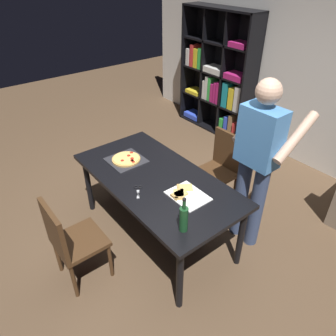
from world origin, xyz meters
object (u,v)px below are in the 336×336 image
person_serving_pizza (258,158)px  chair_near_camera (69,239)px  wine_bottle (184,218)px  bookshelf (219,78)px  dining_table (156,183)px  chair_far_side (221,165)px  pepperoni_pizza_on_tray (126,159)px  kitchen_scissors (138,189)px

person_serving_pizza → chair_near_camera: bearing=-110.3°
chair_near_camera → wine_bottle: wine_bottle is taller
wine_bottle → person_serving_pizza: bearing=95.2°
person_serving_pizza → wine_bottle: bearing=-84.8°
bookshelf → dining_table: bearing=-58.5°
chair_far_side → chair_near_camera: bearing=-90.0°
chair_near_camera → pepperoni_pizza_on_tray: 1.02m
dining_table → person_serving_pizza: bearing=49.5°
chair_near_camera → person_serving_pizza: size_ratio=0.51×
pepperoni_pizza_on_tray → dining_table: bearing=8.1°
person_serving_pizza → kitchen_scissors: person_serving_pizza is taller
person_serving_pizza → bookshelf: bearing=141.4°
dining_table → wine_bottle: (0.71, -0.26, 0.19)m
dining_table → chair_near_camera: bearing=-90.0°
bookshelf → kitchen_scissors: bearing=-60.1°
chair_far_side → person_serving_pizza: 0.82m
dining_table → bookshelf: bearing=121.5°
dining_table → wine_bottle: size_ratio=5.69×
dining_table → pepperoni_pizza_on_tray: size_ratio=4.99×
bookshelf → wine_bottle: bookshelf is taller
pepperoni_pizza_on_tray → kitchen_scissors: 0.53m
wine_bottle → kitchen_scissors: wine_bottle is taller
dining_table → chair_near_camera: chair_near_camera is taller
chair_far_side → pepperoni_pizza_on_tray: bearing=-113.9°
chair_near_camera → pepperoni_pizza_on_tray: bearing=116.8°
bookshelf → wine_bottle: size_ratio=6.17×
kitchen_scissors → person_serving_pizza: bearing=60.0°
dining_table → chair_near_camera: size_ratio=2.00×
pepperoni_pizza_on_tray → wine_bottle: 1.17m
dining_table → pepperoni_pizza_on_tray: (-0.44, -0.06, 0.09)m
dining_table → chair_far_side: chair_far_side is taller
chair_far_side → pepperoni_pizza_on_tray: (-0.44, -1.01, 0.25)m
chair_far_side → dining_table: bearing=-90.0°
person_serving_pizza → wine_bottle: size_ratio=5.54×
chair_near_camera → kitchen_scissors: 0.74m
bookshelf → person_serving_pizza: bookshelf is taller
dining_table → chair_near_camera: (-0.00, -0.94, -0.17)m
dining_table → kitchen_scissors: kitchen_scissors is taller
chair_far_side → wine_bottle: 1.44m
chair_near_camera → wine_bottle: 1.05m
pepperoni_pizza_on_tray → kitchen_scissors: size_ratio=1.90×
chair_far_side → bookshelf: 2.08m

